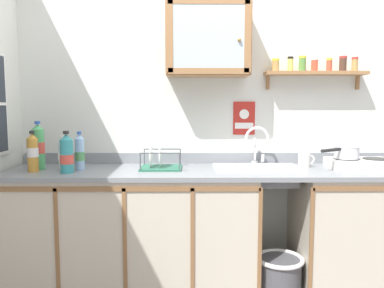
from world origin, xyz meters
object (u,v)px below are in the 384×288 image
sink (257,170)px  bottle_soda_green_4 (38,147)px  mug (304,160)px  saucepan (346,152)px  bottle_water_clear_1 (63,154)px  bottle_juice_amber_0 (33,153)px  wall_cabinet (208,40)px  bottle_water_blue_3 (80,153)px  bottle_detergent_teal_2 (67,154)px  dish_rack (159,164)px  trash_bin (279,286)px  hot_plate_stove (363,164)px  warning_sign (244,118)px

sink → bottle_soda_green_4: bearing=-179.6°
mug → saucepan: bearing=-16.0°
bottle_water_clear_1 → bottle_juice_amber_0: bearing=-148.0°
sink → bottle_water_clear_1: 1.33m
wall_cabinet → bottle_water_blue_3: bearing=-169.5°
bottle_water_clear_1 → bottle_detergent_teal_2: size_ratio=0.84×
saucepan → dish_rack: dish_rack is taller
sink → saucepan: bearing=-2.1°
saucepan → bottle_water_blue_3: (-1.81, -0.02, -0.00)m
bottle_soda_green_4 → trash_bin: size_ratio=0.79×
bottle_detergent_teal_2 → wall_cabinet: (0.92, 0.27, 0.77)m
bottle_soda_green_4 → hot_plate_stove: bearing=-0.8°
sink → trash_bin: 0.77m
bottle_soda_green_4 → wall_cabinet: (1.15, 0.13, 0.74)m
mug → wall_cabinet: wall_cabinet is taller
bottle_juice_amber_0 → wall_cabinet: wall_cabinet is taller
bottle_juice_amber_0 → bottle_water_clear_1: size_ratio=1.18×
wall_cabinet → warning_sign: bearing=23.5°
sink → bottle_juice_amber_0: sink is taller
saucepan → warning_sign: 0.74m
sink → saucepan: 0.62m
bottle_soda_green_4 → warning_sign: size_ratio=1.34×
bottle_juice_amber_0 → bottle_detergent_teal_2: bearing=-10.3°
bottle_juice_amber_0 → bottle_water_clear_1: bottle_juice_amber_0 is taller
trash_bin → bottle_detergent_teal_2: bearing=178.3°
bottle_water_clear_1 → bottle_water_blue_3: bearing=-16.0°
bottle_water_clear_1 → trash_bin: bearing=-7.3°
saucepan → bottle_juice_amber_0: (-2.09, -0.09, 0.01)m
hot_plate_stove → bottle_detergent_teal_2: 1.97m
bottle_water_blue_3 → wall_cabinet: (0.87, 0.16, 0.77)m
bottle_juice_amber_0 → bottle_water_blue_3: size_ratio=1.04×
bottle_juice_amber_0 → wall_cabinet: size_ratio=0.47×
hot_plate_stove → bottle_water_clear_1: 2.03m
bottle_juice_amber_0 → mug: (1.83, 0.16, -0.08)m
saucepan → mug: size_ratio=2.66×
hot_plate_stove → bottle_juice_amber_0: bottle_juice_amber_0 is taller
trash_bin → mug: bearing=48.4°
bottle_water_blue_3 → bottle_soda_green_4: bottle_soda_green_4 is taller
bottle_soda_green_4 → bottle_detergent_teal_2: bearing=-31.1°
sink → bottle_juice_amber_0: (-1.49, -0.11, 0.14)m
bottle_juice_amber_0 → wall_cabinet: 1.40m
sink → bottle_juice_amber_0: size_ratio=2.16×
mug → warning_sign: 0.53m
bottle_soda_green_4 → mug: size_ratio=2.76×
trash_bin → bottle_water_blue_3: bearing=173.5°
hot_plate_stove → bottle_water_blue_3: bearing=-180.0°
bottle_detergent_teal_2 → mug: 1.61m
saucepan → bottle_water_blue_3: bottle_water_blue_3 is taller
hot_plate_stove → bottle_water_blue_3: (-1.91, -0.00, 0.08)m
saucepan → bottle_juice_amber_0: bearing=-177.5°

